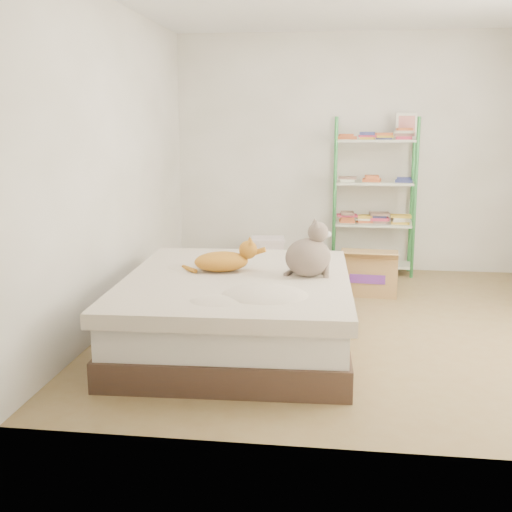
% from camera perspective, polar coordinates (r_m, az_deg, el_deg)
% --- Properties ---
extents(room, '(3.81, 4.21, 2.61)m').
position_cam_1_polar(room, '(5.17, 8.24, 7.85)').
color(room, olive).
rests_on(room, ground).
extents(bed, '(1.73, 2.13, 0.53)m').
position_cam_1_polar(bed, '(4.83, -1.65, -4.85)').
color(bed, '#473021').
rests_on(bed, ground).
extents(orange_cat, '(0.54, 0.38, 0.20)m').
position_cam_1_polar(orange_cat, '(4.90, -3.10, -0.26)').
color(orange_cat, gold).
rests_on(orange_cat, bed).
extents(grey_cat, '(0.41, 0.36, 0.41)m').
position_cam_1_polar(grey_cat, '(4.73, 4.66, 0.62)').
color(grey_cat, gray).
rests_on(grey_cat, bed).
extents(shelf_unit, '(0.88, 0.36, 1.74)m').
position_cam_1_polar(shelf_unit, '(7.08, 10.49, 5.58)').
color(shelf_unit, '#368D45').
rests_on(shelf_unit, ground).
extents(cardboard_box, '(0.59, 0.57, 0.45)m').
position_cam_1_polar(cardboard_box, '(6.38, 9.95, -1.47)').
color(cardboard_box, '#A88B50').
rests_on(cardboard_box, ground).
extents(white_bin, '(0.40, 0.36, 0.41)m').
position_cam_1_polar(white_bin, '(7.00, 1.08, -0.01)').
color(white_bin, white).
rests_on(white_bin, ground).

